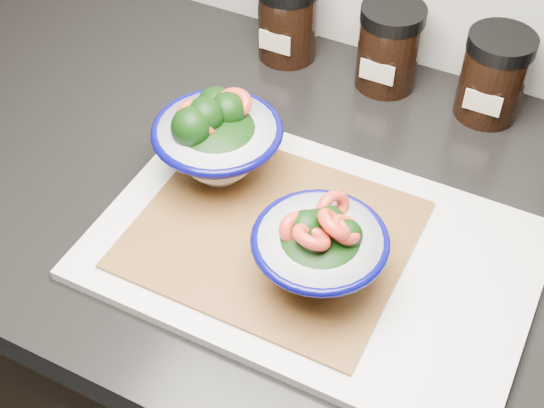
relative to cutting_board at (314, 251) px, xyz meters
The scene contains 8 objects.
countertop 0.08m from the cutting_board, 76.09° to the left, with size 3.50×0.60×0.04m, color black.
cutting_board is the anchor object (origin of this frame).
bamboo_mat 0.05m from the cutting_board, behind, with size 0.28×0.24×0.00m, color brown.
bowl_left 0.16m from the cutting_board, 159.95° to the left, with size 0.14×0.14×0.10m.
bowl_right 0.07m from the cutting_board, 60.06° to the right, with size 0.13×0.13×0.10m.
spice_jar_a 0.36m from the cutting_board, 120.36° to the left, with size 0.08×0.08×0.11m.
spice_jar_b 0.32m from the cutting_board, 97.18° to the left, with size 0.08×0.08×0.11m.
spice_jar_c 0.33m from the cutting_board, 72.90° to the left, with size 0.08×0.08×0.11m.
Camera 1 is at (0.17, 0.90, 1.51)m, focal length 50.00 mm.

